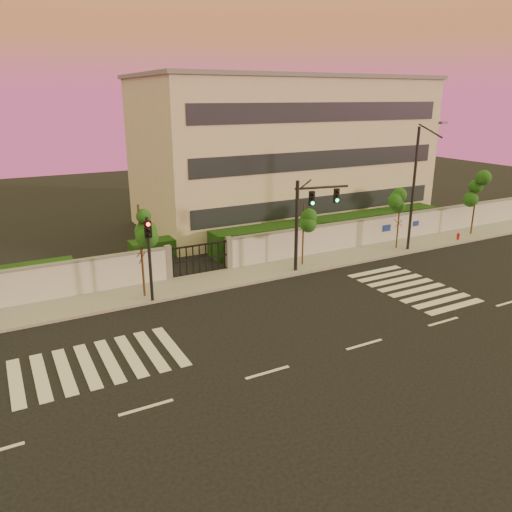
# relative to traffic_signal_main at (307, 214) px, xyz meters

# --- Properties ---
(ground) EXTENTS (120.00, 120.00, 0.00)m
(ground) POSITION_rel_traffic_signal_main_xyz_m (-3.24, -9.61, -3.68)
(ground) COLOR black
(ground) RESTS_ON ground
(sidewalk) EXTENTS (60.00, 3.00, 0.15)m
(sidewalk) POSITION_rel_traffic_signal_main_xyz_m (-3.24, 0.89, -3.60)
(sidewalk) COLOR gray
(sidewalk) RESTS_ON ground
(perimeter_wall) EXTENTS (60.00, 0.36, 2.20)m
(perimeter_wall) POSITION_rel_traffic_signal_main_xyz_m (-3.14, 2.39, -2.61)
(perimeter_wall) COLOR silver
(perimeter_wall) RESTS_ON ground
(hedge_row) EXTENTS (41.00, 4.25, 1.80)m
(hedge_row) POSITION_rel_traffic_signal_main_xyz_m (-2.07, 5.13, -2.86)
(hedge_row) COLOR #143810
(hedge_row) RESTS_ON ground
(institutional_building) EXTENTS (24.40, 12.40, 12.25)m
(institutional_building) POSITION_rel_traffic_signal_main_xyz_m (5.76, 12.38, 2.48)
(institutional_building) COLOR beige
(institutional_building) RESTS_ON ground
(road_markings) EXTENTS (57.00, 7.62, 0.02)m
(road_markings) POSITION_rel_traffic_signal_main_xyz_m (-4.82, -5.85, -3.67)
(road_markings) COLOR silver
(road_markings) RESTS_ON ground
(street_tree_c) EXTENTS (1.51, 1.20, 5.26)m
(street_tree_c) POSITION_rel_traffic_signal_main_xyz_m (-10.32, 0.40, 0.19)
(street_tree_c) COLOR #382314
(street_tree_c) RESTS_ON ground
(street_tree_d) EXTENTS (1.33, 1.05, 4.21)m
(street_tree_d) POSITION_rel_traffic_signal_main_xyz_m (0.29, 0.77, -0.58)
(street_tree_d) COLOR #382314
(street_tree_d) RESTS_ON ground
(street_tree_e) EXTENTS (1.30, 1.04, 4.25)m
(street_tree_e) POSITION_rel_traffic_signal_main_xyz_m (8.35, 0.66, -0.55)
(street_tree_e) COLOR #382314
(street_tree_e) RESTS_ON ground
(street_tree_f) EXTENTS (1.56, 1.24, 5.09)m
(street_tree_f) POSITION_rel_traffic_signal_main_xyz_m (16.37, 0.75, 0.07)
(street_tree_f) COLOR #382314
(street_tree_f) RESTS_ON ground
(traffic_signal_main) EXTENTS (3.66, 0.80, 5.82)m
(traffic_signal_main) POSITION_rel_traffic_signal_main_xyz_m (0.00, 0.00, 0.00)
(traffic_signal_main) COLOR black
(traffic_signal_main) RESTS_ON ground
(traffic_signal_secondary) EXTENTS (0.37, 0.35, 4.74)m
(traffic_signal_secondary) POSITION_rel_traffic_signal_main_xyz_m (-10.17, -0.47, -0.67)
(traffic_signal_secondary) COLOR black
(traffic_signal_secondary) RESTS_ON ground
(streetlight_east) EXTENTS (0.54, 2.19, 9.10)m
(streetlight_east) POSITION_rel_traffic_signal_main_xyz_m (8.83, -0.18, 1.24)
(streetlight_east) COLOR black
(streetlight_east) RESTS_ON ground
(fire_hydrant) EXTENTS (0.27, 0.26, 0.69)m
(fire_hydrant) POSITION_rel_traffic_signal_main_xyz_m (14.06, 0.03, -3.34)
(fire_hydrant) COLOR red
(fire_hydrant) RESTS_ON ground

